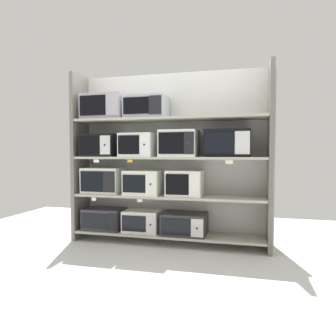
# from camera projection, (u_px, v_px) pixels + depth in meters

# --- Properties ---
(ground) EXTENTS (6.39, 6.00, 0.02)m
(ground) POSITION_uv_depth(u_px,v_px,m) (142.00, 273.00, 3.03)
(ground) COLOR silver
(back_panel) EXTENTS (2.59, 0.04, 2.19)m
(back_panel) POSITION_uv_depth(u_px,v_px,m) (172.00, 157.00, 4.17)
(back_panel) COLOR #B2B2AD
(back_panel) RESTS_ON ground
(upright_left) EXTENTS (0.05, 0.42, 2.19)m
(upright_left) POSITION_uv_depth(u_px,v_px,m) (80.00, 157.00, 4.25)
(upright_left) COLOR #68645B
(upright_left) RESTS_ON ground
(upright_right) EXTENTS (0.05, 0.42, 2.19)m
(upright_right) POSITION_uv_depth(u_px,v_px,m) (270.00, 158.00, 3.65)
(upright_right) COLOR #68645B
(upright_right) RESTS_ON ground
(shelf_0) EXTENTS (2.39, 0.42, 0.03)m
(shelf_0) POSITION_uv_depth(u_px,v_px,m) (168.00, 234.00, 3.99)
(shelf_0) COLOR #ADA899
(shelf_0) RESTS_ON ground
(microwave_0) EXTENTS (0.52, 0.36, 0.28)m
(microwave_0) POSITION_uv_depth(u_px,v_px,m) (104.00, 219.00, 4.20)
(microwave_0) COLOR #332E37
(microwave_0) RESTS_ON shelf_0
(microwave_1) EXTENTS (0.46, 0.37, 0.27)m
(microwave_1) POSITION_uv_depth(u_px,v_px,m) (143.00, 221.00, 4.07)
(microwave_1) COLOR silver
(microwave_1) RESTS_ON shelf_0
(microwave_2) EXTENTS (0.54, 0.42, 0.27)m
(microwave_2) POSITION_uv_depth(u_px,v_px,m) (185.00, 224.00, 3.93)
(microwave_2) COLOR #322C2B
(microwave_2) RESTS_ON shelf_0
(shelf_1) EXTENTS (2.39, 0.42, 0.03)m
(shelf_1) POSITION_uv_depth(u_px,v_px,m) (168.00, 196.00, 3.97)
(shelf_1) COLOR #ADA899
(microwave_3) EXTENTS (0.50, 0.37, 0.33)m
(microwave_3) POSITION_uv_depth(u_px,v_px,m) (103.00, 180.00, 4.18)
(microwave_3) COLOR silver
(microwave_3) RESTS_ON shelf_1
(microwave_4) EXTENTS (0.45, 0.43, 0.31)m
(microwave_4) POSITION_uv_depth(u_px,v_px,m) (144.00, 182.00, 4.04)
(microwave_4) COLOR silver
(microwave_4) RESTS_ON shelf_1
(microwave_5) EXTENTS (0.43, 0.39, 0.31)m
(microwave_5) POSITION_uv_depth(u_px,v_px,m) (185.00, 183.00, 3.90)
(microwave_5) COLOR silver
(microwave_5) RESTS_ON shelf_1
(price_tag_0) EXTENTS (0.06, 0.00, 0.04)m
(price_tag_0) POSITION_uv_depth(u_px,v_px,m) (94.00, 199.00, 3.99)
(price_tag_0) COLOR white
(price_tag_1) EXTENTS (0.07, 0.00, 0.03)m
(price_tag_1) POSITION_uv_depth(u_px,v_px,m) (140.00, 201.00, 3.84)
(price_tag_1) COLOR beige
(shelf_2) EXTENTS (2.39, 0.42, 0.03)m
(shelf_2) POSITION_uv_depth(u_px,v_px,m) (168.00, 158.00, 3.95)
(shelf_2) COLOR #ADA899
(microwave_6) EXTENTS (0.45, 0.42, 0.29)m
(microwave_6) POSITION_uv_depth(u_px,v_px,m) (101.00, 145.00, 4.16)
(microwave_6) COLOR black
(microwave_6) RESTS_ON shelf_2
(microwave_7) EXTENTS (0.43, 0.44, 0.30)m
(microwave_7) POSITION_uv_depth(u_px,v_px,m) (139.00, 145.00, 4.03)
(microwave_7) COLOR silver
(microwave_7) RESTS_ON shelf_2
(microwave_8) EXTENTS (0.45, 0.44, 0.33)m
(microwave_8) POSITION_uv_depth(u_px,v_px,m) (179.00, 144.00, 3.90)
(microwave_8) COLOR silver
(microwave_8) RESTS_ON shelf_2
(microwave_9) EXTENTS (0.54, 0.34, 0.33)m
(microwave_9) POSITION_uv_depth(u_px,v_px,m) (227.00, 143.00, 3.75)
(microwave_9) COLOR black
(microwave_9) RESTS_ON shelf_2
(price_tag_2) EXTENTS (0.07, 0.00, 0.04)m
(price_tag_2) POSITION_uv_depth(u_px,v_px,m) (96.00, 161.00, 3.96)
(price_tag_2) COLOR white
(price_tag_3) EXTENTS (0.07, 0.00, 0.03)m
(price_tag_3) POSITION_uv_depth(u_px,v_px,m) (130.00, 161.00, 3.85)
(price_tag_3) COLOR orange
(price_tag_4) EXTENTS (0.08, 0.00, 0.04)m
(price_tag_4) POSITION_uv_depth(u_px,v_px,m) (229.00, 162.00, 3.55)
(price_tag_4) COLOR beige
(shelf_3) EXTENTS (2.39, 0.42, 0.03)m
(shelf_3) POSITION_uv_depth(u_px,v_px,m) (168.00, 119.00, 3.92)
(shelf_3) COLOR #ADA899
(microwave_10) EXTENTS (0.56, 0.37, 0.33)m
(microwave_10) POSITION_uv_depth(u_px,v_px,m) (105.00, 107.00, 4.12)
(microwave_10) COLOR #A099A2
(microwave_10) RESTS_ON shelf_3
(microwave_11) EXTENTS (0.51, 0.40, 0.28)m
(microwave_11) POSITION_uv_depth(u_px,v_px,m) (147.00, 108.00, 3.98)
(microwave_11) COLOR #9AA4AD
(microwave_11) RESTS_ON shelf_3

